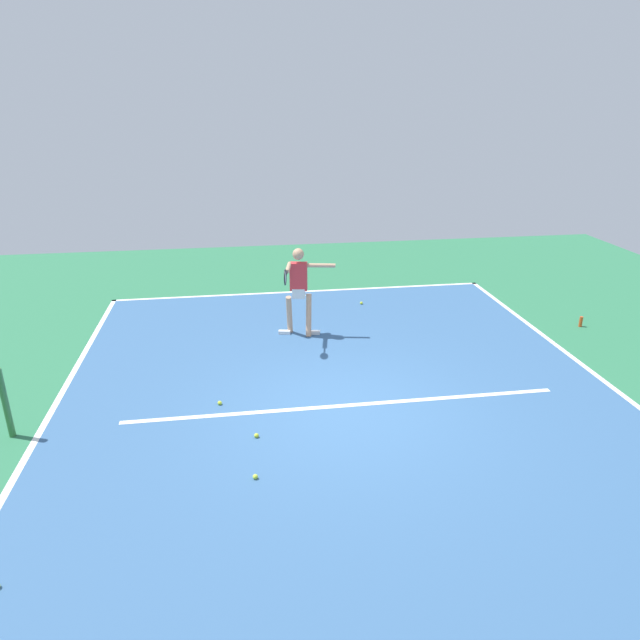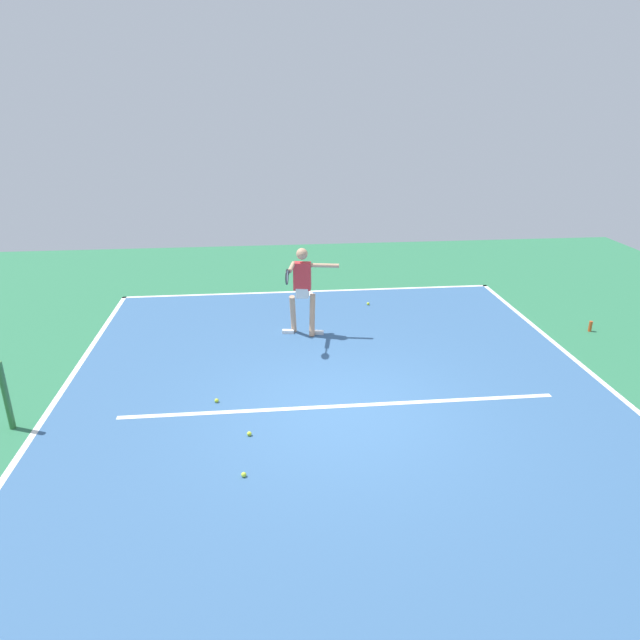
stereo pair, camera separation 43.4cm
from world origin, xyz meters
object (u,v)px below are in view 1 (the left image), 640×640
Objects in this scene: tennis_player at (299,286)px; tennis_ball_far_corner at (255,477)px; tennis_ball_by_sideline at (256,435)px; tennis_ball_near_service_line at (361,303)px; net_post at (5,403)px; tennis_ball_by_baseline at (220,403)px; water_bottle at (581,322)px.

tennis_ball_far_corner is at bearing 87.31° from tennis_player.
tennis_ball_by_sideline is 5.90m from tennis_ball_near_service_line.
net_post is 16.21× the size of tennis_ball_by_baseline.
water_bottle is at bearing -165.68° from net_post.
tennis_ball_far_corner is 0.30× the size of water_bottle.
net_post reaches higher than tennis_ball_far_corner.
net_post is 3.73m from tennis_ball_far_corner.
net_post reaches higher than tennis_ball_by_baseline.
net_post is at bearing -23.97° from tennis_ball_far_corner.
tennis_ball_by_sideline is 1.14m from tennis_ball_by_baseline.
tennis_ball_by_sideline and tennis_ball_near_service_line have the same top height.
tennis_player is 4.83m from tennis_ball_far_corner.
net_post is at bearing 37.50° from tennis_ball_near_service_line.
water_bottle reaches higher than tennis_ball_by_baseline.
tennis_ball_near_service_line is 0.30× the size of water_bottle.
net_post is at bearing 14.32° from water_bottle.
tennis_ball_by_sideline and tennis_ball_by_baseline have the same top height.
net_post reaches higher than tennis_ball_by_sideline.
net_post is 5.47m from tennis_player.
tennis_ball_by_sideline is (1.04, 3.65, -1.01)m from tennis_player.
tennis_ball_by_sideline is at bearing 62.95° from tennis_ball_near_service_line.
water_bottle is (-6.95, -3.21, 0.08)m from tennis_ball_by_sideline.
tennis_ball_near_service_line is 6.78m from tennis_ball_far_corner.
water_bottle is at bearing -163.64° from tennis_ball_by_baseline.
water_bottle is (-10.39, -2.65, -0.43)m from net_post.
tennis_ball_by_baseline is at bearing 70.03° from tennis_player.
tennis_player is 8.20× the size of water_bottle.
tennis_ball_near_service_line is at bearing -127.13° from tennis_ball_by_baseline.
tennis_player is 3.23m from tennis_ball_by_baseline.
tennis_ball_far_corner is (-3.38, 1.50, -0.50)m from net_post.
tennis_ball_near_service_line is 4.73m from water_bottle.
tennis_player reaches higher than tennis_ball_far_corner.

